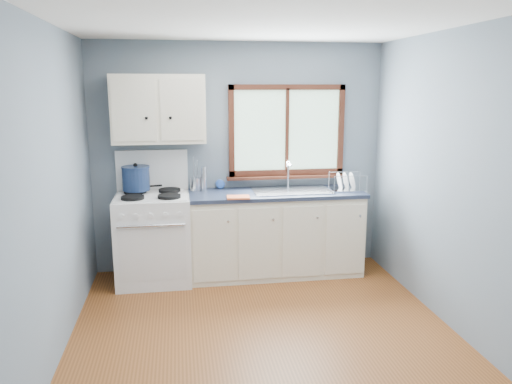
{
  "coord_description": "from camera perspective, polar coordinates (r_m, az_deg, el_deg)",
  "views": [
    {
      "loc": [
        -0.66,
        -3.66,
        2.03
      ],
      "look_at": [
        0.05,
        0.9,
        1.05
      ],
      "focal_mm": 35.0,
      "sensor_mm": 36.0,
      "label": 1
    }
  ],
  "objects": [
    {
      "name": "stockpot",
      "position": [
        5.37,
        -13.56,
        1.56
      ],
      "size": [
        0.3,
        0.3,
        0.29
      ],
      "rotation": [
        0.0,
        0.0,
        0.01
      ],
      "color": "#172749",
      "rests_on": "gas_range"
    },
    {
      "name": "utensil_crock",
      "position": [
        5.42,
        -6.91,
        0.92
      ],
      "size": [
        0.13,
        0.13,
        0.37
      ],
      "rotation": [
        0.0,
        0.0,
        -0.11
      ],
      "color": "silver",
      "rests_on": "countertop"
    },
    {
      "name": "sink",
      "position": [
        5.41,
        4.11,
        -0.53
      ],
      "size": [
        0.84,
        0.46,
        0.44
      ],
      "color": "silver",
      "rests_on": "countertop"
    },
    {
      "name": "soap_bottle",
      "position": [
        5.48,
        -4.06,
        1.64
      ],
      "size": [
        0.11,
        0.11,
        0.25
      ],
      "primitive_type": "imported",
      "rotation": [
        0.0,
        0.0,
        0.08
      ],
      "color": "#2B56B0",
      "rests_on": "countertop"
    },
    {
      "name": "dish_towel",
      "position": [
        5.06,
        -2.04,
        -0.6
      ],
      "size": [
        0.24,
        0.18,
        0.02
      ],
      "primitive_type": "cube",
      "rotation": [
        0.0,
        0.0,
        -0.07
      ],
      "color": "orange",
      "rests_on": "countertop"
    },
    {
      "name": "skillet",
      "position": [
        5.41,
        -13.45,
        0.55
      ],
      "size": [
        0.42,
        0.32,
        0.05
      ],
      "rotation": [
        0.0,
        0.0,
        0.21
      ],
      "color": "black",
      "rests_on": "gas_range"
    },
    {
      "name": "wall_left",
      "position": [
        3.86,
        -22.9,
        -0.63
      ],
      "size": [
        0.02,
        3.6,
        2.5
      ],
      "primitive_type": "cube",
      "color": "slate",
      "rests_on": "ground"
    },
    {
      "name": "window",
      "position": [
        5.59,
        3.56,
        6.28
      ],
      "size": [
        1.36,
        0.1,
        1.03
      ],
      "color": "#9EC6A8",
      "rests_on": "wall_back"
    },
    {
      "name": "wall_right",
      "position": [
        4.38,
        22.59,
        0.8
      ],
      "size": [
        0.02,
        3.6,
        2.5
      ],
      "primitive_type": "cube",
      "color": "slate",
      "rests_on": "ground"
    },
    {
      "name": "ceiling",
      "position": [
        3.75,
        1.46,
        19.35
      ],
      "size": [
        3.2,
        3.6,
        0.02
      ],
      "primitive_type": "cube",
      "color": "white",
      "rests_on": "wall_back"
    },
    {
      "name": "wall_back",
      "position": [
        5.56,
        -1.96,
        3.93
      ],
      "size": [
        3.2,
        0.02,
        2.5
      ],
      "primitive_type": "cube",
      "color": "slate",
      "rests_on": "ground"
    },
    {
      "name": "wall_front",
      "position": [
        2.11,
        10.24,
        -9.89
      ],
      "size": [
        3.2,
        0.02,
        2.5
      ],
      "primitive_type": "cube",
      "color": "slate",
      "rests_on": "ground"
    },
    {
      "name": "dish_rack",
      "position": [
        5.53,
        10.32,
        0.76
      ],
      "size": [
        0.39,
        0.31,
        0.19
      ],
      "rotation": [
        0.0,
        0.0,
        -0.07
      ],
      "color": "silver",
      "rests_on": "countertop"
    },
    {
      "name": "thermos",
      "position": [
        5.4,
        -6.0,
        1.5
      ],
      "size": [
        0.08,
        0.08,
        0.27
      ],
      "primitive_type": "cylinder",
      "rotation": [
        0.0,
        0.0,
        -0.41
      ],
      "color": "silver",
      "rests_on": "countertop"
    },
    {
      "name": "gas_range",
      "position": [
        5.36,
        -11.63,
        -4.91
      ],
      "size": [
        0.76,
        0.69,
        1.36
      ],
      "color": "white",
      "rests_on": "floor"
    },
    {
      "name": "floor",
      "position": [
        4.24,
        1.27,
        -16.77
      ],
      "size": [
        3.2,
        3.6,
        0.02
      ],
      "primitive_type": "cube",
      "color": "brown",
      "rests_on": "ground"
    },
    {
      "name": "upper_cabinets",
      "position": [
        5.29,
        -11.06,
        9.29
      ],
      "size": [
        0.95,
        0.35,
        0.7
      ],
      "color": "#EFE6C9",
      "rests_on": "wall_back"
    },
    {
      "name": "base_cabinets",
      "position": [
        5.49,
        2.2,
        -5.17
      ],
      "size": [
        1.85,
        0.6,
        0.88
      ],
      "color": "#EFE6C9",
      "rests_on": "floor"
    },
    {
      "name": "countertop",
      "position": [
        5.37,
        2.24,
        -0.17
      ],
      "size": [
        1.89,
        0.64,
        0.04
      ],
      "primitive_type": "cube",
      "color": "#1B2335",
      "rests_on": "base_cabinets"
    }
  ]
}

